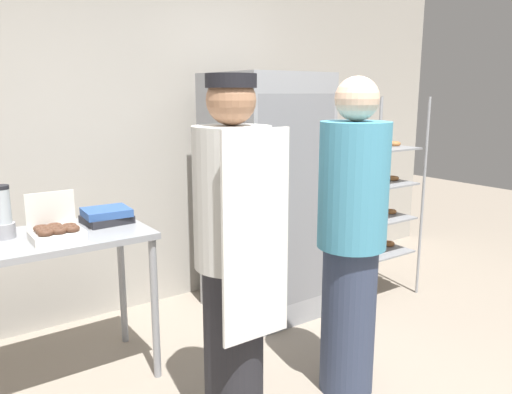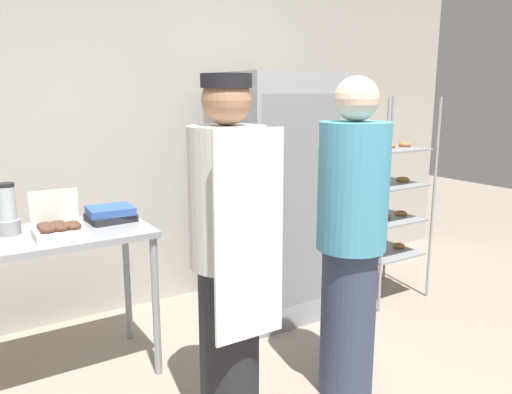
{
  "view_description": "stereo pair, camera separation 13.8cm",
  "coord_description": "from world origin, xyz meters",
  "px_view_note": "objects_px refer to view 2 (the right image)",
  "views": [
    {
      "loc": [
        -1.56,
        -1.48,
        1.67
      ],
      "look_at": [
        0.01,
        0.75,
        1.1
      ],
      "focal_mm": 35.0,
      "sensor_mm": 36.0,
      "label": 1
    },
    {
      "loc": [
        -1.45,
        -1.56,
        1.67
      ],
      "look_at": [
        0.01,
        0.75,
        1.1
      ],
      "focal_mm": 35.0,
      "sensor_mm": 36.0,
      "label": 2
    }
  ],
  "objects_px": {
    "person_baker": "(229,253)",
    "refrigerator": "(271,197)",
    "blender_pitcher": "(8,212)",
    "donut_box": "(58,228)",
    "binder_stack": "(111,214)",
    "person_customer": "(351,240)",
    "baking_rack": "(386,200)"
  },
  "relations": [
    {
      "from": "refrigerator",
      "to": "person_customer",
      "type": "height_order",
      "value": "refrigerator"
    },
    {
      "from": "person_baker",
      "to": "person_customer",
      "type": "bearing_deg",
      "value": -9.47
    },
    {
      "from": "baking_rack",
      "to": "person_customer",
      "type": "height_order",
      "value": "person_customer"
    },
    {
      "from": "baking_rack",
      "to": "donut_box",
      "type": "height_order",
      "value": "baking_rack"
    },
    {
      "from": "person_baker",
      "to": "person_customer",
      "type": "height_order",
      "value": "same"
    },
    {
      "from": "person_baker",
      "to": "refrigerator",
      "type": "bearing_deg",
      "value": 47.34
    },
    {
      "from": "refrigerator",
      "to": "blender_pitcher",
      "type": "xyz_separation_m",
      "value": [
        -1.78,
        -0.04,
        0.12
      ]
    },
    {
      "from": "person_customer",
      "to": "refrigerator",
      "type": "bearing_deg",
      "value": 77.58
    },
    {
      "from": "donut_box",
      "to": "person_customer",
      "type": "xyz_separation_m",
      "value": [
        1.31,
        -0.89,
        -0.05
      ]
    },
    {
      "from": "binder_stack",
      "to": "blender_pitcher",
      "type": "bearing_deg",
      "value": 179.43
    },
    {
      "from": "refrigerator",
      "to": "person_baker",
      "type": "bearing_deg",
      "value": -132.66
    },
    {
      "from": "baking_rack",
      "to": "blender_pitcher",
      "type": "xyz_separation_m",
      "value": [
        -2.75,
        0.21,
        0.21
      ]
    },
    {
      "from": "blender_pitcher",
      "to": "person_baker",
      "type": "height_order",
      "value": "person_baker"
    },
    {
      "from": "refrigerator",
      "to": "baking_rack",
      "type": "relative_size",
      "value": 1.1
    },
    {
      "from": "donut_box",
      "to": "blender_pitcher",
      "type": "distance_m",
      "value": 0.31
    },
    {
      "from": "blender_pitcher",
      "to": "binder_stack",
      "type": "distance_m",
      "value": 0.57
    },
    {
      "from": "blender_pitcher",
      "to": "donut_box",
      "type": "bearing_deg",
      "value": -42.83
    },
    {
      "from": "donut_box",
      "to": "person_customer",
      "type": "relative_size",
      "value": 0.15
    },
    {
      "from": "binder_stack",
      "to": "person_customer",
      "type": "xyz_separation_m",
      "value": [
        0.97,
        -1.09,
        -0.05
      ]
    },
    {
      "from": "refrigerator",
      "to": "baking_rack",
      "type": "height_order",
      "value": "refrigerator"
    },
    {
      "from": "donut_box",
      "to": "person_baker",
      "type": "distance_m",
      "value": 1.0
    },
    {
      "from": "donut_box",
      "to": "blender_pitcher",
      "type": "xyz_separation_m",
      "value": [
        -0.22,
        0.2,
        0.08
      ]
    },
    {
      "from": "refrigerator",
      "to": "person_baker",
      "type": "height_order",
      "value": "refrigerator"
    },
    {
      "from": "blender_pitcher",
      "to": "person_baker",
      "type": "xyz_separation_m",
      "value": [
        0.84,
        -0.98,
        -0.11
      ]
    },
    {
      "from": "blender_pitcher",
      "to": "binder_stack",
      "type": "relative_size",
      "value": 1.04
    },
    {
      "from": "blender_pitcher",
      "to": "refrigerator",
      "type": "bearing_deg",
      "value": 1.16
    },
    {
      "from": "baking_rack",
      "to": "person_baker",
      "type": "bearing_deg",
      "value": -157.89
    },
    {
      "from": "refrigerator",
      "to": "person_baker",
      "type": "xyz_separation_m",
      "value": [
        -0.93,
        -1.01,
        0.01
      ]
    },
    {
      "from": "refrigerator",
      "to": "person_customer",
      "type": "relative_size",
      "value": 1.03
    },
    {
      "from": "person_baker",
      "to": "binder_stack",
      "type": "bearing_deg",
      "value": 106.28
    },
    {
      "from": "baking_rack",
      "to": "blender_pitcher",
      "type": "bearing_deg",
      "value": 175.72
    },
    {
      "from": "refrigerator",
      "to": "binder_stack",
      "type": "relative_size",
      "value": 6.49
    }
  ]
}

